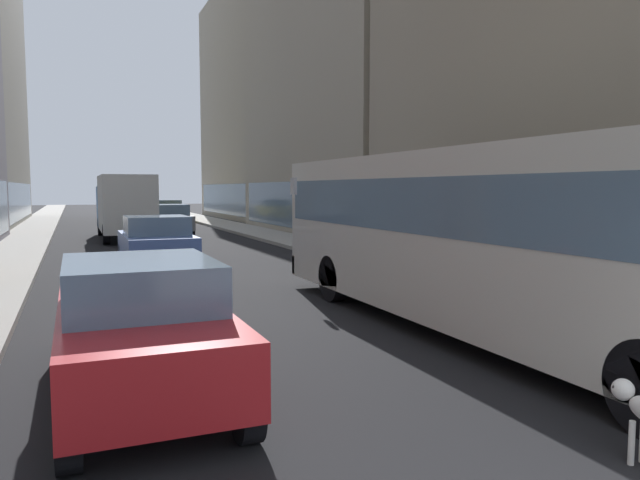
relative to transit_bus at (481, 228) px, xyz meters
The scene contains 11 objects.
ground_plane 28.76m from the transit_bus, 95.60° to the left, with size 120.00×120.00×0.00m, color black.
sidewalk_left 29.85m from the transit_bus, 106.57° to the left, with size 2.40×110.00×0.15m, color #9E9991.
sidewalk_right 28.76m from the transit_bus, 84.20° to the left, with size 2.40×110.00×0.15m, color #ADA89E.
building_right_mid 25.21m from the transit_bus, 66.67° to the left, with size 9.94×17.02×24.33m.
building_right_far 41.12m from the transit_bus, 77.00° to the left, with size 8.33×16.92×18.48m.
transit_bus is the anchor object (origin of this frame).
car_grey_wagon 23.71m from the transit_bus, 93.87° to the left, with size 1.79×4.54×1.62m.
car_yellow_taxi 35.83m from the transit_bus, 90.00° to the left, with size 1.88×4.28×1.62m.
car_blue_hatchback 11.12m from the transit_bus, 111.17° to the left, with size 1.94×4.18×1.62m.
car_red_coupe 5.73m from the transit_bus, behind, with size 1.80×4.77×1.62m.
box_truck 22.28m from the transit_bus, 100.34° to the left, with size 2.30×7.50×3.05m.
Camera 1 is at (-3.49, -1.63, 2.44)m, focal length 33.20 mm.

